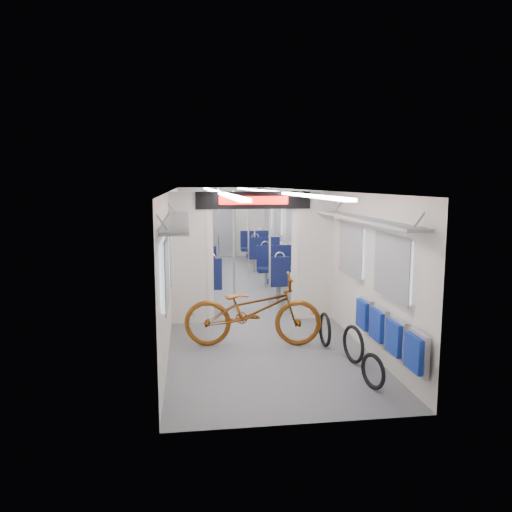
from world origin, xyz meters
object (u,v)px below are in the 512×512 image
(seat_bay_near_left, at_px, (198,272))
(stanchion_far_right, at_px, (248,234))
(seat_bay_near_right, at_px, (282,270))
(stanchion_near_left, at_px, (234,252))
(stanchion_near_right, at_px, (270,251))
(seat_bay_far_left, at_px, (195,249))
(seat_bay_far_right, at_px, (259,248))
(flip_bench, at_px, (387,331))
(stanchion_far_left, at_px, (218,234))
(bike_hoop_b, at_px, (353,346))
(bike_hoop_c, at_px, (325,331))
(bike_hoop_a, at_px, (373,373))
(bicycle, at_px, (253,310))

(seat_bay_near_left, height_order, stanchion_far_right, stanchion_far_right)
(seat_bay_near_right, distance_m, stanchion_near_left, 1.95)
(seat_bay_near_right, xyz_separation_m, stanchion_near_right, (-0.53, -1.47, 0.62))
(stanchion_near_left, bearing_deg, seat_bay_far_left, 97.53)
(seat_bay_near_right, xyz_separation_m, seat_bay_far_right, (-0.00, 3.71, 0.00))
(seat_bay_near_right, distance_m, stanchion_far_right, 2.05)
(flip_bench, xyz_separation_m, stanchion_near_left, (-1.63, 3.54, 0.57))
(stanchion_near_left, xyz_separation_m, stanchion_far_right, (0.68, 3.28, 0.00))
(seat_bay_far_right, xyz_separation_m, stanchion_far_right, (-0.53, -1.83, 0.62))
(stanchion_near_left, bearing_deg, stanchion_far_left, 91.62)
(bike_hoop_b, bearing_deg, seat_bay_far_left, 104.04)
(bike_hoop_b, relative_size, bike_hoop_c, 1.02)
(seat_bay_far_right, height_order, stanchion_near_right, stanchion_near_right)
(bike_hoop_a, distance_m, seat_bay_far_right, 9.05)
(bicycle, distance_m, seat_bay_far_left, 7.14)
(flip_bench, xyz_separation_m, seat_bay_far_right, (-0.42, 8.64, -0.05))
(bicycle, relative_size, stanchion_near_left, 0.90)
(stanchion_near_right, bearing_deg, stanchion_far_right, 90.08)
(flip_bench, relative_size, stanchion_near_left, 0.90)
(bike_hoop_c, bearing_deg, seat_bay_near_left, 116.64)
(stanchion_near_left, bearing_deg, bike_hoop_b, -66.17)
(bike_hoop_a, height_order, bike_hoop_b, bike_hoop_b)
(bike_hoop_b, relative_size, stanchion_far_left, 0.23)
(seat_bay_near_left, height_order, stanchion_near_right, stanchion_near_right)
(seat_bay_far_right, xyz_separation_m, stanchion_far_left, (-1.30, -1.86, 0.62))
(bicycle, distance_m, seat_bay_near_left, 3.50)
(seat_bay_far_left, bearing_deg, bike_hoop_a, -77.60)
(flip_bench, xyz_separation_m, stanchion_near_right, (-0.95, 3.46, 0.57))
(bike_hoop_c, relative_size, seat_bay_far_right, 0.26)
(stanchion_far_right, bearing_deg, bicycle, -96.24)
(bike_hoop_c, bearing_deg, seat_bay_near_right, 89.16)
(seat_bay_near_left, relative_size, stanchion_far_right, 0.88)
(seat_bay_near_right, xyz_separation_m, stanchion_far_left, (-1.30, 1.85, 0.62))
(bicycle, distance_m, seat_bay_far_right, 7.32)
(bike_hoop_c, xyz_separation_m, seat_bay_near_left, (-1.82, 3.62, 0.30))
(bike_hoop_a, bearing_deg, seat_bay_near_right, 90.96)
(bike_hoop_c, distance_m, seat_bay_far_left, 7.53)
(bicycle, relative_size, seat_bay_near_right, 1.05)
(bicycle, bearing_deg, flip_bench, -125.73)
(bicycle, distance_m, bike_hoop_a, 2.21)
(bike_hoop_a, height_order, seat_bay_far_right, seat_bay_far_right)
(bicycle, relative_size, seat_bay_far_left, 0.98)
(seat_bay_near_right, bearing_deg, flip_bench, -85.15)
(flip_bench, distance_m, stanchion_far_right, 6.91)
(stanchion_far_right, bearing_deg, stanchion_near_left, -101.70)
(stanchion_near_left, xyz_separation_m, stanchion_near_right, (0.68, -0.07, 0.00))
(bike_hoop_a, height_order, stanchion_far_left, stanchion_far_left)
(bike_hoop_a, height_order, stanchion_near_left, stanchion_near_left)
(bike_hoop_b, xyz_separation_m, seat_bay_near_left, (-2.01, 4.35, 0.30))
(seat_bay_far_right, bearing_deg, bike_hoop_c, -90.42)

